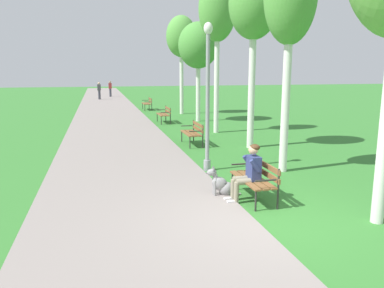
% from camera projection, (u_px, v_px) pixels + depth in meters
% --- Properties ---
extents(ground_plane, '(120.00, 120.00, 0.00)m').
position_uv_depth(ground_plane, '(267.00, 223.00, 7.08)').
color(ground_plane, '#33752D').
extents(paved_path, '(4.21, 60.00, 0.04)m').
position_uv_depth(paved_path, '(107.00, 106.00, 29.41)').
color(paved_path, gray).
rests_on(paved_path, ground).
extents(park_bench_near, '(0.55, 1.50, 0.85)m').
position_uv_depth(park_bench_near, '(256.00, 177.00, 8.29)').
color(park_bench_near, brown).
rests_on(park_bench_near, ground).
extents(park_bench_mid, '(0.55, 1.50, 0.85)m').
position_uv_depth(park_bench_mid, '(193.00, 131.00, 14.35)').
color(park_bench_mid, brown).
rests_on(park_bench_mid, ground).
extents(park_bench_far, '(0.55, 1.50, 0.85)m').
position_uv_depth(park_bench_far, '(165.00, 113.00, 20.32)').
color(park_bench_far, brown).
rests_on(park_bench_far, ground).
extents(park_bench_furthest, '(0.55, 1.50, 0.85)m').
position_uv_depth(park_bench_furthest, '(148.00, 103.00, 26.85)').
color(park_bench_furthest, brown).
rests_on(park_bench_furthest, ground).
extents(person_seated_on_near_bench, '(0.74, 0.49, 1.25)m').
position_uv_depth(person_seated_on_near_bench, '(249.00, 170.00, 8.15)').
color(person_seated_on_near_bench, gray).
rests_on(person_seated_on_near_bench, ground).
extents(dog_grey, '(0.83, 0.31, 0.71)m').
position_uv_depth(dog_grey, '(222.00, 185.00, 8.54)').
color(dog_grey, gray).
rests_on(dog_grey, ground).
extents(lamp_post_near, '(0.24, 0.24, 4.03)m').
position_uv_depth(lamp_post_near, '(208.00, 96.00, 10.37)').
color(lamp_post_near, gray).
rests_on(lamp_post_near, ground).
extents(birch_tree_third, '(1.75, 1.76, 6.28)m').
position_uv_depth(birch_tree_third, '(254.00, 5.00, 12.98)').
color(birch_tree_third, silver).
rests_on(birch_tree_third, ground).
extents(birch_tree_fourth, '(1.64, 1.44, 6.74)m').
position_uv_depth(birch_tree_fourth, '(217.00, 11.00, 16.24)').
color(birch_tree_fourth, silver).
rests_on(birch_tree_fourth, ground).
extents(birch_tree_fifth, '(2.14, 2.26, 5.30)m').
position_uv_depth(birch_tree_fifth, '(198.00, 46.00, 20.26)').
color(birch_tree_fifth, silver).
rests_on(birch_tree_fifth, ground).
extents(birch_tree_sixth, '(1.89, 1.79, 6.10)m').
position_uv_depth(birch_tree_sixth, '(181.00, 37.00, 23.62)').
color(birch_tree_sixth, silver).
rests_on(birch_tree_sixth, ground).
extents(pedestrian_distant, '(0.32, 0.22, 1.65)m').
position_uv_depth(pedestrian_distant, '(99.00, 91.00, 35.75)').
color(pedestrian_distant, '#383842').
rests_on(pedestrian_distant, ground).
extents(pedestrian_further_distant, '(0.32, 0.22, 1.65)m').
position_uv_depth(pedestrian_further_distant, '(110.00, 89.00, 39.37)').
color(pedestrian_further_distant, '#383842').
rests_on(pedestrian_further_distant, ground).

